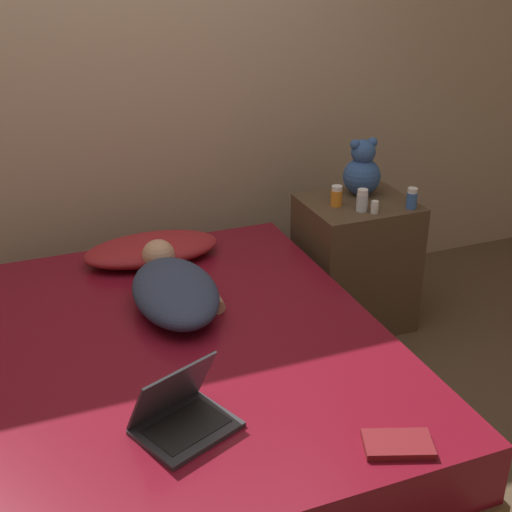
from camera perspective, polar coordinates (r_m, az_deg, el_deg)
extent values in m
plane|color=brown|center=(3.03, -5.23, -14.81)|extent=(12.00, 12.00, 0.00)
cube|color=tan|center=(3.60, -12.04, 14.42)|extent=(8.00, 0.06, 2.60)
cube|color=brown|center=(2.94, -5.34, -12.77)|extent=(1.54, 1.94, 0.27)
cube|color=maroon|center=(2.80, -5.55, -8.71)|extent=(1.51, 1.90, 0.23)
cube|color=brown|center=(3.72, 7.91, -0.58)|extent=(0.53, 0.46, 0.68)
ellipsoid|color=maroon|center=(3.36, -8.33, 0.55)|extent=(0.63, 0.33, 0.11)
ellipsoid|color=#2D3851|center=(2.91, -6.48, -2.87)|extent=(0.38, 0.61, 0.15)
sphere|color=tan|center=(3.23, -7.81, 0.00)|extent=(0.15, 0.15, 0.15)
cylinder|color=tan|center=(2.99, -3.68, -2.99)|extent=(0.08, 0.27, 0.06)
cube|color=#333338|center=(2.30, -5.57, -13.57)|extent=(0.36, 0.33, 0.02)
cube|color=black|center=(2.29, -5.59, -13.38)|extent=(0.28, 0.24, 0.00)
cube|color=#333338|center=(2.27, -6.73, -10.62)|extent=(0.31, 0.21, 0.21)
cube|color=black|center=(2.27, -6.73, -10.62)|extent=(0.27, 0.19, 0.18)
sphere|color=#335693|center=(3.66, 8.45, 6.32)|extent=(0.19, 0.19, 0.19)
sphere|color=#335693|center=(3.62, 8.58, 8.24)|extent=(0.12, 0.12, 0.12)
sphere|color=#335693|center=(3.58, 7.93, 8.84)|extent=(0.05, 0.05, 0.05)
sphere|color=#335693|center=(3.63, 9.31, 8.97)|extent=(0.05, 0.05, 0.05)
cylinder|color=orange|center=(3.51, 6.46, 4.64)|extent=(0.06, 0.06, 0.08)
cylinder|color=white|center=(3.49, 6.50, 5.42)|extent=(0.05, 0.05, 0.02)
cylinder|color=white|center=(3.45, 9.47, 3.79)|extent=(0.04, 0.04, 0.05)
cylinder|color=white|center=(3.44, 9.51, 4.26)|extent=(0.03, 0.03, 0.01)
cylinder|color=#3866B2|center=(3.54, 12.35, 4.37)|extent=(0.05, 0.05, 0.08)
cylinder|color=white|center=(3.52, 12.42, 5.15)|extent=(0.05, 0.05, 0.02)
cylinder|color=silver|center=(3.46, 8.48, 4.26)|extent=(0.05, 0.05, 0.09)
cylinder|color=white|center=(3.44, 8.54, 5.11)|extent=(0.05, 0.05, 0.02)
cube|color=maroon|center=(2.26, 11.29, -14.56)|extent=(0.24, 0.19, 0.02)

